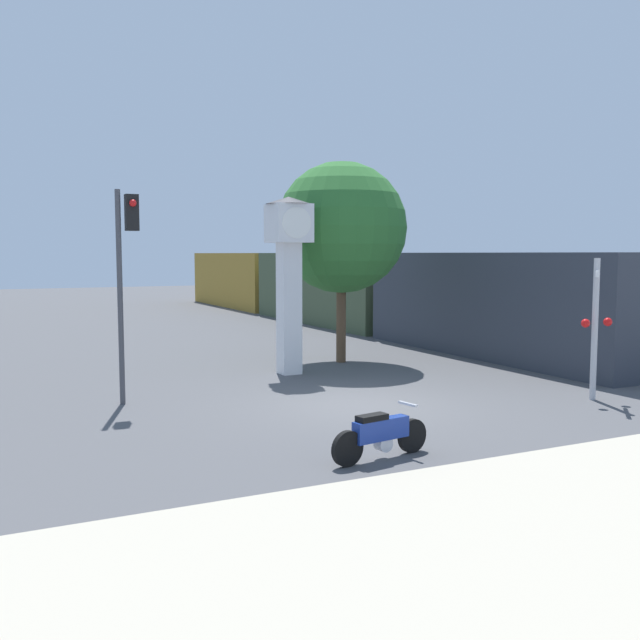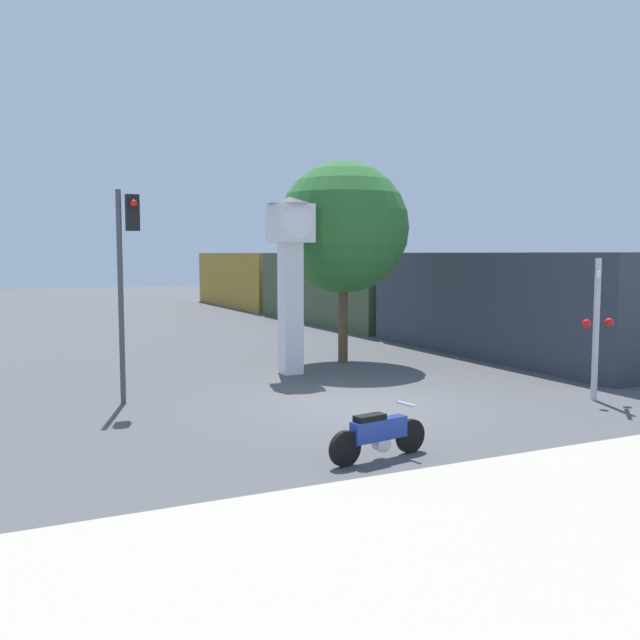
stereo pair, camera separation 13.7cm
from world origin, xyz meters
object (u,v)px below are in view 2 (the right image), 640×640
traffic_light (126,259)px  street_tree (343,228)px  freight_train (334,288)px  railroad_crossing_signal (597,323)px  clock_tower (290,257)px  motorcycle (379,434)px

traffic_light → street_tree: 7.97m
freight_train → railroad_crossing_signal: (-2.90, -19.08, 0.10)m
clock_tower → traffic_light: clock_tower is taller
motorcycle → clock_tower: 9.05m
traffic_light → railroad_crossing_signal: 10.73m
clock_tower → street_tree: street_tree is taller
clock_tower → traffic_light: 5.29m
motorcycle → street_tree: (4.36, 9.61, 3.73)m
freight_train → motorcycle: bearing=-115.0°
railroad_crossing_signal → motorcycle: bearing=-164.2°
motorcycle → street_tree: size_ratio=0.32×
clock_tower → freight_train: (7.76, 12.69, -1.56)m
traffic_light → railroad_crossing_signal: traffic_light is taller
traffic_light → railroad_crossing_signal: (9.72, -4.31, -1.46)m
clock_tower → railroad_crossing_signal: 8.16m
freight_train → traffic_light: bearing=-130.5°
motorcycle → clock_tower: size_ratio=0.40×
railroad_crossing_signal → freight_train: bearing=81.4°
traffic_light → street_tree: bearing=25.0°
motorcycle → traffic_light: traffic_light is taller
clock_tower → railroad_crossing_signal: clock_tower is taller
freight_train → railroad_crossing_signal: size_ratio=11.23×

